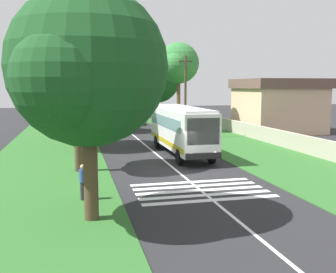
% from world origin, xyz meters
% --- Properties ---
extents(ground, '(160.00, 160.00, 0.00)m').
position_xyz_m(ground, '(0.00, 0.00, 0.00)').
color(ground, '#262628').
extents(grass_verge_left, '(120.00, 8.00, 0.04)m').
position_xyz_m(grass_verge_left, '(15.00, 8.20, 0.02)').
color(grass_verge_left, '#2D6628').
rests_on(grass_verge_left, ground).
extents(grass_verge_right, '(120.00, 8.00, 0.04)m').
position_xyz_m(grass_verge_right, '(15.00, -8.20, 0.02)').
color(grass_verge_right, '#2D6628').
rests_on(grass_verge_right, ground).
extents(centre_line, '(110.00, 0.16, 0.01)m').
position_xyz_m(centre_line, '(15.00, 0.00, 0.00)').
color(centre_line, silver).
rests_on(centre_line, ground).
extents(coach_bus, '(11.16, 2.62, 3.73)m').
position_xyz_m(coach_bus, '(6.29, -1.80, 2.15)').
color(coach_bus, white).
rests_on(coach_bus, ground).
extents(zebra_crossing, '(4.05, 6.80, 0.01)m').
position_xyz_m(zebra_crossing, '(-4.22, 0.00, 0.00)').
color(zebra_crossing, silver).
rests_on(zebra_crossing, ground).
extents(trailing_car_0, '(4.30, 1.78, 1.43)m').
position_xyz_m(trailing_car_0, '(25.12, 1.97, 0.67)').
color(trailing_car_0, navy).
rests_on(trailing_car_0, ground).
extents(trailing_car_1, '(4.30, 1.78, 1.43)m').
position_xyz_m(trailing_car_1, '(31.14, -1.78, 0.67)').
color(trailing_car_1, '#145933').
rests_on(trailing_car_1, ground).
extents(trailing_minibus_0, '(6.00, 2.14, 2.53)m').
position_xyz_m(trailing_minibus_0, '(39.05, 2.00, 1.55)').
color(trailing_minibus_0, '#CC4C33').
rests_on(trailing_minibus_0, ground).
extents(roadside_tree_left_0, '(5.81, 4.79, 9.60)m').
position_xyz_m(roadside_tree_left_0, '(2.03, 6.11, 7.07)').
color(roadside_tree_left_0, '#4C3826').
rests_on(roadside_tree_left_0, grass_verge_left).
extents(roadside_tree_left_1, '(8.00, 6.64, 10.33)m').
position_xyz_m(roadside_tree_left_1, '(11.49, 6.32, 6.86)').
color(roadside_tree_left_1, '#3D2D1E').
rests_on(roadside_tree_left_1, grass_verge_left).
extents(roadside_tree_left_2, '(7.63, 6.14, 10.71)m').
position_xyz_m(roadside_tree_left_2, '(40.70, 6.52, 7.47)').
color(roadside_tree_left_2, brown).
rests_on(roadside_tree_left_2, grass_verge_left).
extents(roadside_tree_left_3, '(6.88, 5.67, 11.37)m').
position_xyz_m(roadside_tree_left_3, '(23.15, 6.21, 8.40)').
color(roadside_tree_left_3, '#4C3826').
rests_on(roadside_tree_left_3, grass_verge_left).
extents(roadside_tree_left_4, '(6.90, 6.16, 9.12)m').
position_xyz_m(roadside_tree_left_4, '(-7.46, 5.80, 5.93)').
color(roadside_tree_left_4, '#4C3826').
rests_on(roadside_tree_left_4, grass_verge_left).
extents(roadside_tree_right_0, '(5.44, 4.73, 10.30)m').
position_xyz_m(roadside_tree_right_0, '(21.41, -5.56, 7.84)').
color(roadside_tree_right_0, brown).
rests_on(roadside_tree_right_0, grass_verge_right).
extents(roadside_tree_right_1, '(5.75, 4.76, 9.12)m').
position_xyz_m(roadside_tree_right_1, '(41.49, -6.06, 6.62)').
color(roadside_tree_right_1, brown).
rests_on(roadside_tree_right_1, grass_verge_right).
extents(roadside_tree_right_2, '(7.46, 6.51, 9.47)m').
position_xyz_m(roadside_tree_right_2, '(30.79, -4.85, 6.09)').
color(roadside_tree_right_2, '#4C3826').
rests_on(roadside_tree_right_2, grass_verge_right).
extents(roadside_tree_right_3, '(7.37, 6.25, 10.36)m').
position_xyz_m(roadside_tree_right_3, '(63.22, -5.72, 7.10)').
color(roadside_tree_right_3, '#4C3826').
rests_on(roadside_tree_right_3, grass_verge_right).
extents(roadside_tree_right_4, '(6.40, 5.61, 9.90)m').
position_xyz_m(roadside_tree_right_4, '(52.00, -5.47, 7.00)').
color(roadside_tree_right_4, '#4C3826').
rests_on(roadside_tree_right_4, grass_verge_right).
extents(utility_pole, '(0.24, 1.40, 8.37)m').
position_xyz_m(utility_pole, '(15.54, -4.82, 4.37)').
color(utility_pole, '#473828').
rests_on(utility_pole, grass_verge_right).
extents(roadside_wall, '(70.00, 0.40, 1.40)m').
position_xyz_m(roadside_wall, '(20.00, -11.60, 0.74)').
color(roadside_wall, '#B2A893').
rests_on(roadside_wall, grass_verge_right).
extents(roadside_building, '(8.65, 8.92, 6.16)m').
position_xyz_m(roadside_building, '(18.36, -16.82, 3.14)').
color(roadside_building, beige).
rests_on(roadside_building, ground).
extents(pedestrian, '(0.34, 0.34, 1.69)m').
position_xyz_m(pedestrian, '(-4.66, 5.93, 0.91)').
color(pedestrian, '#26262D').
rests_on(pedestrian, grass_verge_left).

